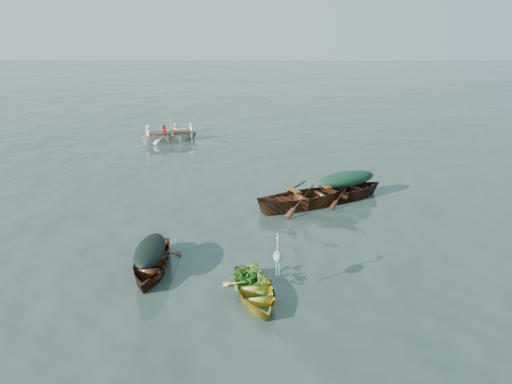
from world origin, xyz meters
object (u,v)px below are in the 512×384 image
dark_covered_boat (152,271)px  green_tarp_boat (344,199)px  rowed_boat (171,141)px  heron (278,262)px  yellow_dinghy (255,298)px  open_wooden_boat (307,207)px

dark_covered_boat → green_tarp_boat: size_ratio=0.79×
green_tarp_boat → rowed_boat: (-7.67, 8.95, 0.00)m
rowed_boat → dark_covered_boat: bearing=164.5°
dark_covered_boat → heron: 3.43m
dark_covered_boat → green_tarp_boat: bearing=42.0°
yellow_dinghy → open_wooden_boat: (1.73, 5.91, 0.00)m
green_tarp_boat → dark_covered_boat: bearing=104.6°
dark_covered_boat → green_tarp_boat: green_tarp_boat is taller
yellow_dinghy → dark_covered_boat: size_ratio=0.82×
open_wooden_boat → heron: bearing=142.7°
rowed_boat → heron: size_ratio=4.53×
rowed_boat → green_tarp_boat: bearing=-162.5°
yellow_dinghy → dark_covered_boat: dark_covered_boat is taller
green_tarp_boat → heron: heron is taller
green_tarp_boat → rowed_boat: bearing=12.1°
dark_covered_boat → rowed_boat: rowed_boat is taller
open_wooden_boat → rowed_boat: open_wooden_boat is taller
yellow_dinghy → green_tarp_boat: bearing=50.4°
open_wooden_boat → green_tarp_boat: bearing=-86.9°
yellow_dinghy → rowed_boat: bearing=91.8°
green_tarp_boat → open_wooden_boat: bearing=90.0°
open_wooden_boat → heron: (-1.21, -5.72, 0.83)m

